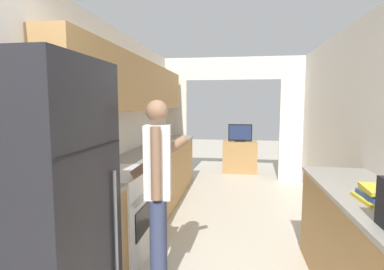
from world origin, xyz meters
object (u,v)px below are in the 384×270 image
tv_cabinet (240,157)px  refrigerator (41,214)px  person (158,191)px  television (240,133)px  range_oven (114,216)px  book_stack (379,195)px

tv_cabinet → refrigerator: bearing=-103.1°
person → tv_cabinet: bearing=-18.4°
tv_cabinet → television: television is taller
refrigerator → person: (0.52, 0.77, -0.06)m
range_oven → person: (0.55, -0.37, 0.40)m
range_oven → television: size_ratio=1.99×
range_oven → book_stack: range_oven is taller
refrigerator → television: bearing=76.8°
range_oven → tv_cabinet: bearing=72.9°
range_oven → book_stack: (2.15, -0.59, 0.50)m
range_oven → person: size_ratio=0.66×
tv_cabinet → person: bearing=-99.0°
refrigerator → range_oven: 1.23m
refrigerator → television: refrigerator is taller
television → range_oven: bearing=-107.3°
television → refrigerator: bearing=-103.2°
book_stack → television: bearing=100.7°
refrigerator → book_stack: 2.18m
refrigerator → book_stack: refrigerator is taller
range_oven → tv_cabinet: (1.26, 4.11, -0.10)m
tv_cabinet → television: size_ratio=1.44×
book_stack → television: 4.74m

